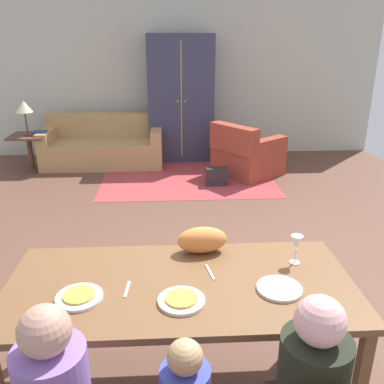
{
  "coord_description": "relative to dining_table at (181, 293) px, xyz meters",
  "views": [
    {
      "loc": [
        -0.26,
        -3.39,
        2.07
      ],
      "look_at": [
        -0.09,
        -0.2,
        0.85
      ],
      "focal_mm": 38.53,
      "sensor_mm": 36.0,
      "label": 1
    }
  ],
  "objects": [
    {
      "name": "pizza_near_child",
      "position": [
        0.0,
        -0.18,
        0.09
      ],
      "size": [
        0.17,
        0.17,
        0.01
      ],
      "primitive_type": "cylinder",
      "color": "gold",
      "rests_on": "plate_near_child"
    },
    {
      "name": "ground_plane",
      "position": [
        0.22,
        2.15,
        -0.7
      ],
      "size": [
        6.93,
        6.7,
        0.02
      ],
      "primitive_type": "cube",
      "color": "brown"
    },
    {
      "name": "plate_near_woman",
      "position": [
        0.54,
        -0.1,
        0.08
      ],
      "size": [
        0.25,
        0.25,
        0.02
      ],
      "primitive_type": "cylinder",
      "color": "silver",
      "rests_on": "dining_table"
    },
    {
      "name": "dining_table",
      "position": [
        0.0,
        0.0,
        0.0
      ],
      "size": [
        1.97,
        0.9,
        0.76
      ],
      "color": "brown",
      "rests_on": "ground_plane"
    },
    {
      "name": "handbag",
      "position": [
        0.63,
        3.7,
        -0.56
      ],
      "size": [
        0.32,
        0.16,
        0.26
      ],
      "primitive_type": "cube",
      "color": "#2B2528",
      "rests_on": "ground_plane"
    },
    {
      "name": "couch",
      "position": [
        -1.16,
        4.86,
        -0.39
      ],
      "size": [
        1.97,
        0.86,
        0.82
      ],
      "color": "tan",
      "rests_on": "ground_plane"
    },
    {
      "name": "armchair",
      "position": [
        1.14,
        4.17,
        -0.37
      ],
      "size": [
        1.2,
        1.2,
        0.82
      ],
      "color": "#973B29",
      "rests_on": "ground_plane"
    },
    {
      "name": "back_wall",
      "position": [
        0.22,
        5.54,
        0.66
      ],
      "size": [
        6.93,
        0.1,
        2.7
      ],
      "primitive_type": "cube",
      "color": "beige",
      "rests_on": "ground_plane"
    },
    {
      "name": "knife",
      "position": [
        0.18,
        0.1,
        0.07
      ],
      "size": [
        0.05,
        0.17,
        0.01
      ],
      "primitive_type": "cube",
      "rotation": [
        0.0,
        0.0,
        0.19
      ],
      "color": "silver",
      "rests_on": "dining_table"
    },
    {
      "name": "plate_near_man",
      "position": [
        -0.54,
        -0.12,
        0.08
      ],
      "size": [
        0.25,
        0.25,
        0.02
      ],
      "primitive_type": "cylinder",
      "color": "white",
      "rests_on": "dining_table"
    },
    {
      "name": "cat",
      "position": [
        0.15,
        0.35,
        0.15
      ],
      "size": [
        0.33,
        0.19,
        0.17
      ],
      "primitive_type": "ellipsoid",
      "rotation": [
        0.0,
        0.0,
        0.08
      ],
      "color": "orange",
      "rests_on": "dining_table"
    },
    {
      "name": "book_lower",
      "position": [
        -2.14,
        4.55,
        -0.1
      ],
      "size": [
        0.22,
        0.16,
        0.03
      ],
      "primitive_type": "cube",
      "color": "#A42334",
      "rests_on": "side_table"
    },
    {
      "name": "book_upper",
      "position": [
        -2.12,
        4.62,
        -0.07
      ],
      "size": [
        0.22,
        0.16,
        0.03
      ],
      "primitive_type": "cube",
      "color": "navy",
      "rests_on": "book_lower"
    },
    {
      "name": "side_table",
      "position": [
        -2.3,
        4.6,
        -0.31
      ],
      "size": [
        0.56,
        0.56,
        0.58
      ],
      "color": "brown",
      "rests_on": "ground_plane"
    },
    {
      "name": "wine_glass",
      "position": [
        0.71,
        0.18,
        0.2
      ],
      "size": [
        0.07,
        0.07,
        0.19
      ],
      "color": "silver",
      "rests_on": "dining_table"
    },
    {
      "name": "area_rug",
      "position": [
        0.22,
        4.0,
        -0.69
      ],
      "size": [
        2.6,
        1.8,
        0.01
      ],
      "primitive_type": "cube",
      "color": "#A33A3E",
      "rests_on": "ground_plane"
    },
    {
      "name": "plate_near_child",
      "position": [
        0.0,
        -0.18,
        0.08
      ],
      "size": [
        0.25,
        0.25,
        0.02
      ],
      "primitive_type": "cylinder",
      "color": "silver",
      "rests_on": "dining_table"
    },
    {
      "name": "table_lamp",
      "position": [
        -2.3,
        4.6,
        0.32
      ],
      "size": [
        0.26,
        0.26,
        0.54
      ],
      "color": "#403E3E",
      "rests_on": "side_table"
    },
    {
      "name": "pizza_near_man",
      "position": [
        -0.54,
        -0.12,
        0.09
      ],
      "size": [
        0.17,
        0.17,
        0.01
      ],
      "primitive_type": "cylinder",
      "color": "gold",
      "rests_on": "plate_near_man"
    },
    {
      "name": "armoire",
      "position": [
        0.16,
        5.15,
        0.36
      ],
      "size": [
        1.1,
        0.59,
        2.1
      ],
      "color": "#343752",
      "rests_on": "ground_plane"
    },
    {
      "name": "fork",
      "position": [
        -0.3,
        -0.05,
        0.07
      ],
      "size": [
        0.03,
        0.15,
        0.01
      ],
      "primitive_type": "cube",
      "rotation": [
        0.0,
        0.0,
        -0.08
      ],
      "color": "silver",
      "rests_on": "dining_table"
    }
  ]
}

